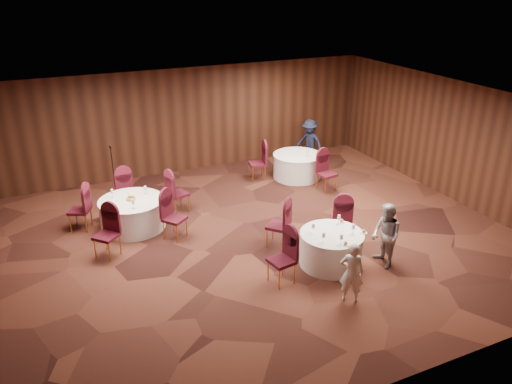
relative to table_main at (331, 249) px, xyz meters
name	(u,v)px	position (x,y,z in m)	size (l,w,h in m)	color
ground	(252,239)	(-1.10, 1.68, -0.38)	(12.00, 12.00, 0.00)	black
room_shell	(251,161)	(-1.10, 1.68, 1.59)	(12.00, 12.00, 12.00)	silver
table_main	(331,249)	(0.00, 0.00, 0.00)	(1.35, 1.35, 0.74)	white
table_left	(132,213)	(-3.50, 3.44, 0.00)	(1.57, 1.57, 0.74)	white
table_right	(297,166)	(1.74, 4.67, 0.00)	(1.47, 1.47, 0.74)	white
chairs_main	(301,233)	(-0.36, 0.65, 0.12)	(2.77, 2.04, 1.00)	#430D1B
chairs_left	(133,208)	(-3.47, 3.48, 0.12)	(3.12, 3.10, 1.00)	#430D1B
chairs_right	(291,169)	(1.31, 4.25, 0.12)	(2.05, 2.19, 1.00)	#430D1B
tabletop_main	(341,230)	(0.15, -0.11, 0.47)	(1.08, 1.02, 0.22)	silver
tabletop_left	(131,197)	(-3.50, 3.45, 0.45)	(0.86, 0.90, 0.22)	silver
tabletop_right	(307,151)	(1.92, 4.39, 0.52)	(0.08, 0.08, 0.22)	silver
mic_stand	(115,183)	(-3.57, 5.44, 0.05)	(0.24, 0.24, 1.49)	black
woman_a	(352,273)	(-0.36, -1.27, 0.24)	(0.45, 0.30, 1.24)	silver
woman_b	(386,236)	(1.01, -0.50, 0.33)	(0.69, 0.54, 1.41)	#A0A0A5
man_c	(309,142)	(2.66, 5.55, 0.37)	(0.96, 0.55, 1.49)	black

